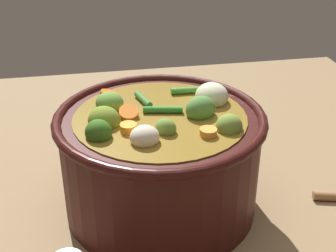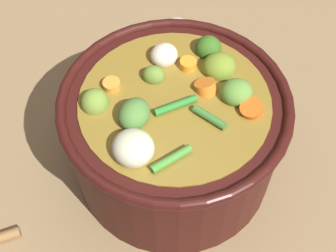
% 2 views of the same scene
% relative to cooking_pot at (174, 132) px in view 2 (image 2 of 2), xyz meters
% --- Properties ---
extents(ground_plane, '(1.10, 1.10, 0.00)m').
position_rel_cooking_pot_xyz_m(ground_plane, '(-0.00, -0.00, -0.08)').
color(ground_plane, '#8C704C').
extents(cooking_pot, '(0.29, 0.29, 0.17)m').
position_rel_cooking_pot_xyz_m(cooking_pot, '(0.00, 0.00, 0.00)').
color(cooking_pot, '#38110F').
rests_on(cooking_pot, ground_plane).
extents(salt_shaker, '(0.04, 0.04, 0.07)m').
position_rel_cooking_pot_xyz_m(salt_shaker, '(0.17, -0.13, -0.04)').
color(salt_shaker, silver).
rests_on(salt_shaker, ground_plane).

